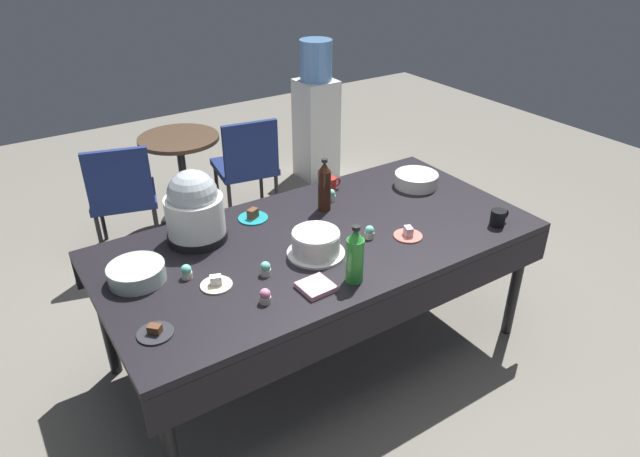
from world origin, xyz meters
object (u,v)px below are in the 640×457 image
at_px(cupcake_lemon, 331,195).
at_px(round_cafe_table, 182,164).
at_px(dessert_plate_cream, 216,283).
at_px(coffee_mug_red, 330,184).
at_px(dessert_plate_charcoal, 155,332).
at_px(maroon_chair_left, 122,192).
at_px(cupcake_berry, 186,272).
at_px(slow_cooker, 194,209).
at_px(cupcake_rose, 265,269).
at_px(frosted_layer_cake, 316,244).
at_px(ceramic_snack_bowl, 416,180).
at_px(soda_bottle_cola, 324,186).
at_px(soda_bottle_lime_soda, 355,256).
at_px(potluck_table, 320,247).
at_px(cupcake_vanilla, 265,296).
at_px(coffee_mug_black, 498,218).
at_px(water_cooler, 316,115).
at_px(maroon_chair_right, 247,162).
at_px(dessert_plate_teal, 253,216).
at_px(cupcake_cocoa, 369,232).
at_px(glass_salad_bowl, 137,273).
at_px(dessert_plate_coral, 408,234).

xyz_separation_m(cupcake_lemon, round_cafe_table, (-0.33, 1.53, -0.28)).
height_order(dessert_plate_cream, coffee_mug_red, coffee_mug_red).
xyz_separation_m(dessert_plate_charcoal, maroon_chair_left, (0.38, 1.89, -0.27)).
bearing_deg(cupcake_berry, slow_cooker, 59.30).
relative_size(dessert_plate_charcoal, cupcake_rose, 2.14).
height_order(frosted_layer_cake, dessert_plate_cream, frosted_layer_cake).
xyz_separation_m(ceramic_snack_bowl, soda_bottle_cola, (-0.62, 0.05, 0.10)).
distance_m(dessert_plate_cream, round_cafe_table, 2.05).
bearing_deg(soda_bottle_lime_soda, cupcake_berry, 145.21).
xyz_separation_m(potluck_table, cupcake_lemon, (0.28, 0.31, 0.09)).
height_order(slow_cooker, soda_bottle_lime_soda, slow_cooker).
bearing_deg(potluck_table, frosted_layer_cake, -130.28).
bearing_deg(cupcake_vanilla, cupcake_rose, 61.24).
bearing_deg(dessert_plate_cream, cupcake_lemon, 24.88).
relative_size(cupcake_berry, coffee_mug_black, 0.57).
relative_size(soda_bottle_cola, water_cooler, 0.24).
bearing_deg(maroon_chair_left, coffee_mug_red, -53.00).
distance_m(dessert_plate_cream, maroon_chair_right, 2.01).
relative_size(dessert_plate_teal, coffee_mug_black, 1.36).
bearing_deg(soda_bottle_cola, soda_bottle_lime_soda, -112.53).
bearing_deg(cupcake_lemon, round_cafe_table, 102.14).
bearing_deg(potluck_table, slow_cooker, 148.45).
bearing_deg(cupcake_cocoa, cupcake_lemon, 80.64).
relative_size(dessert_plate_cream, water_cooler, 0.11).
xyz_separation_m(cupcake_berry, coffee_mug_black, (1.55, -0.43, 0.01)).
bearing_deg(coffee_mug_red, potluck_table, -129.41).
bearing_deg(cupcake_berry, cupcake_lemon, 16.18).
relative_size(cupcake_cocoa, soda_bottle_lime_soda, 0.24).
bearing_deg(cupcake_vanilla, cupcake_lemon, 39.68).
bearing_deg(cupcake_rose, dessert_plate_charcoal, -167.27).
bearing_deg(glass_salad_bowl, cupcake_vanilla, -48.63).
xyz_separation_m(ceramic_snack_bowl, soda_bottle_lime_soda, (-0.89, -0.59, 0.09)).
height_order(cupcake_berry, maroon_chair_right, maroon_chair_right).
xyz_separation_m(dessert_plate_cream, water_cooler, (1.91, 2.14, -0.17)).
height_order(frosted_layer_cake, cupcake_vanilla, frosted_layer_cake).
xyz_separation_m(glass_salad_bowl, cupcake_lemon, (1.17, 0.18, -0.01)).
bearing_deg(soda_bottle_cola, ceramic_snack_bowl, -4.64).
bearing_deg(coffee_mug_black, ceramic_snack_bowl, 93.48).
bearing_deg(cupcake_berry, dessert_plate_charcoal, -129.87).
distance_m(dessert_plate_charcoal, maroon_chair_left, 1.95).
bearing_deg(cupcake_vanilla, maroon_chair_left, 92.34).
bearing_deg(frosted_layer_cake, maroon_chair_left, 104.91).
relative_size(coffee_mug_black, coffee_mug_red, 0.99).
bearing_deg(glass_salad_bowl, dessert_plate_charcoal, -98.14).
distance_m(dessert_plate_cream, dessert_plate_coral, 1.00).
height_order(ceramic_snack_bowl, dessert_plate_cream, ceramic_snack_bowl).
bearing_deg(slow_cooker, water_cooler, 43.37).
distance_m(soda_bottle_cola, round_cafe_table, 1.67).
bearing_deg(slow_cooker, dessert_plate_teal, 6.38).
distance_m(frosted_layer_cake, cupcake_cocoa, 0.31).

